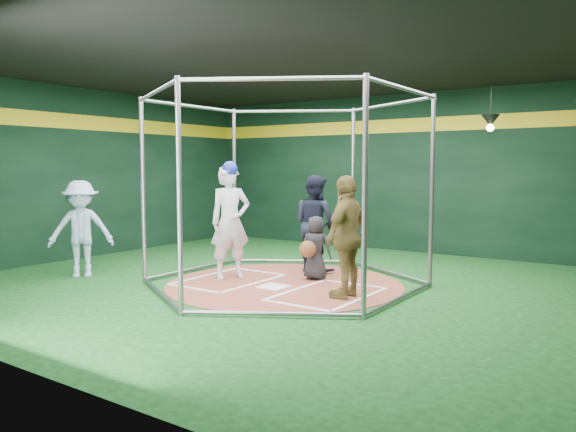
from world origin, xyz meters
The scene contains 12 objects.
room_shell centered at (0.00, 0.01, 1.75)m, with size 10.10×9.10×3.53m.
clay_disc centered at (0.00, 0.00, 0.01)m, with size 3.80×3.80×0.01m, color #984C37.
home_plate centered at (0.00, -0.30, 0.02)m, with size 0.43×0.43×0.01m, color white.
batter_box_left centered at (-0.95, -0.25, 0.02)m, with size 1.17×1.77×0.01m.
batter_box_right centered at (0.95, -0.25, 0.02)m, with size 1.17×1.77×0.01m.
batting_cage centered at (0.00, 0.00, 1.50)m, with size 4.05×4.67×3.00m.
pendant_lamp_near centered at (2.20, 3.60, 2.74)m, with size 0.34×0.34×0.90m.
batter_figure centered at (-1.03, -0.11, 0.99)m, with size 0.73×0.83×1.97m.
visitor_leopard centered at (1.27, -0.25, 0.89)m, with size 1.03×0.43×1.76m, color #A28845.
catcher_figure centered at (0.22, 0.57, 0.54)m, with size 0.59×0.62×1.06m.
umpire centered at (-0.19, 1.23, 0.88)m, with size 0.84×0.66×1.73m, color black.
bystander_blue centered at (-3.26, -1.43, 0.83)m, with size 1.07×0.61×1.65m, color #A5BDDA.
Camera 1 is at (5.08, -7.30, 1.88)m, focal length 35.00 mm.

